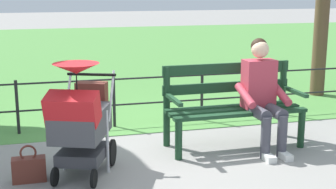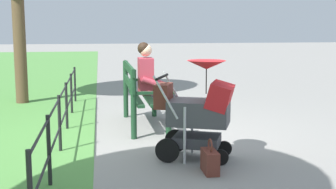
% 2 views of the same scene
% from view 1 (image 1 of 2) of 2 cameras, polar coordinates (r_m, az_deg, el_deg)
% --- Properties ---
extents(ground_plane, '(60.00, 60.00, 0.00)m').
position_cam_1_polar(ground_plane, '(5.60, 1.98, -6.75)').
color(ground_plane, gray).
extents(grass_lawn, '(40.00, 16.00, 0.01)m').
position_cam_1_polar(grass_lawn, '(14.06, -8.58, 4.98)').
color(grass_lawn, '#518E42').
rests_on(grass_lawn, ground).
extents(park_bench, '(1.61, 0.62, 0.96)m').
position_cam_1_polar(park_bench, '(5.76, 7.49, -0.85)').
color(park_bench, '#193D23').
rests_on(park_bench, ground).
extents(person_on_bench, '(0.54, 0.74, 1.28)m').
position_cam_1_polar(person_on_bench, '(5.64, 11.03, 0.31)').
color(person_on_bench, '#42424C').
rests_on(person_on_bench, ground).
extents(stroller, '(0.78, 1.00, 1.15)m').
position_cam_1_polar(stroller, '(4.82, -10.22, -2.79)').
color(stroller, black).
rests_on(stroller, ground).
extents(handbag, '(0.32, 0.14, 0.37)m').
position_cam_1_polar(handbag, '(4.95, -15.96, -8.37)').
color(handbag, brown).
rests_on(handbag, ground).
extents(park_fence, '(6.21, 0.04, 0.70)m').
position_cam_1_polar(park_fence, '(6.61, -1.07, 0.04)').
color(park_fence, black).
rests_on(park_fence, ground).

